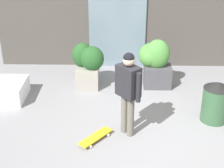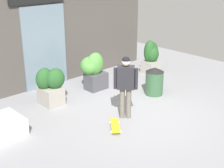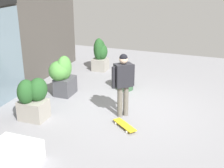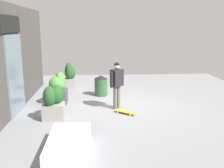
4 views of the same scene
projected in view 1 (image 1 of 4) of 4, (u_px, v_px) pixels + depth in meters
name	position (u px, v px, depth m)	size (l,w,h in m)	color
ground_plane	(144.00, 134.00, 6.39)	(12.00, 12.00, 0.00)	gray
building_facade	(137.00, 1.00, 8.71)	(7.33, 0.31, 3.47)	#4C4742
skateboarder	(128.00, 87.00, 5.99)	(0.47, 0.48, 1.60)	#666056
skateboard	(96.00, 137.00, 6.19)	(0.61, 0.70, 0.08)	gold
planter_box_right	(88.00, 65.00, 7.98)	(0.75, 0.64, 1.05)	gray
planter_box_mid	(155.00, 61.00, 7.96)	(0.77, 0.60, 1.17)	#47474C
trash_bin	(216.00, 101.00, 6.65)	(0.54, 0.54, 0.84)	#335938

